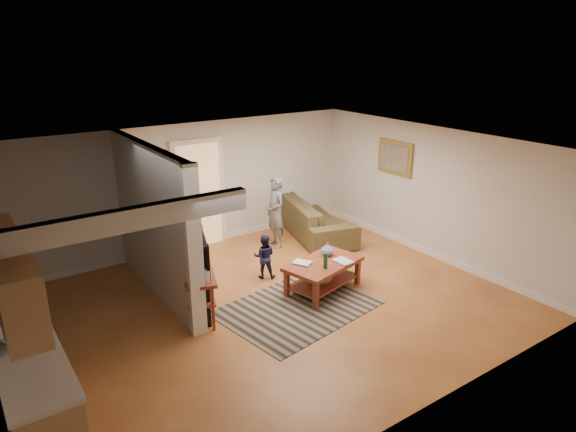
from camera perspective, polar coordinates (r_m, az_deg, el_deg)
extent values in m
plane|color=brown|center=(8.21, -2.42, -10.08)|extent=(7.50, 7.50, 0.00)
cube|color=silver|center=(10.23, -11.55, 3.08)|extent=(7.50, 0.04, 2.50)
cube|color=silver|center=(10.08, 15.83, 2.50)|extent=(0.04, 6.00, 2.50)
cube|color=white|center=(7.33, -2.69, 7.26)|extent=(7.50, 6.00, 0.04)
cube|color=silver|center=(8.44, -14.78, -0.60)|extent=(0.15, 3.10, 2.50)
cube|color=white|center=(7.08, -10.37, -4.08)|extent=(0.22, 0.10, 2.50)
cube|color=white|center=(10.58, -11.06, -3.16)|extent=(7.50, 0.04, 0.12)
cube|color=white|center=(10.44, 15.14, -3.80)|extent=(0.04, 6.00, 0.12)
cube|color=#D8B272|center=(10.34, -9.82, 2.22)|extent=(0.90, 0.06, 2.10)
cube|color=tan|center=(6.38, -26.36, -16.96)|extent=(0.60, 2.20, 0.90)
cube|color=beige|center=(6.13, -27.01, -13.36)|extent=(0.64, 2.24, 0.05)
cube|color=tan|center=(5.74, -28.52, -5.89)|extent=(0.35, 2.00, 0.70)
imported|color=silver|center=(6.38, -27.47, -11.87)|extent=(0.54, 0.54, 0.19)
cube|color=#332416|center=(7.70, -12.87, 2.38)|extent=(0.03, 0.40, 0.34)
cube|color=#332416|center=(8.15, -14.20, 3.19)|extent=(0.03, 0.40, 0.34)
cube|color=#332416|center=(8.61, -15.40, 3.92)|extent=(0.03, 0.40, 0.34)
cube|color=olive|center=(10.57, 11.79, 6.37)|extent=(0.04, 0.90, 0.68)
cube|color=black|center=(8.19, 1.09, -10.12)|extent=(2.57, 2.05, 0.01)
imported|color=#484424|center=(11.21, 2.81, -1.87)|extent=(1.67, 2.75, 0.75)
cube|color=maroon|center=(8.54, 3.95, -5.32)|extent=(1.45, 1.05, 0.07)
cube|color=silver|center=(8.54, 3.95, -5.29)|extent=(0.90, 0.64, 0.02)
cube|color=maroon|center=(8.68, 3.91, -7.21)|extent=(1.31, 0.92, 0.03)
cube|color=maroon|center=(8.07, 3.11, -8.72)|extent=(0.09, 0.09, 0.48)
cube|color=maroon|center=(8.91, 7.75, -6.08)|extent=(0.09, 0.09, 0.48)
cube|color=maroon|center=(8.42, -0.15, -7.46)|extent=(0.09, 0.09, 0.48)
cube|color=maroon|center=(9.23, 4.62, -5.05)|extent=(0.09, 0.09, 0.48)
imported|color=#283395|center=(8.80, 4.37, -4.35)|extent=(0.26, 0.26, 0.23)
cylinder|color=#155F26|center=(8.27, 4.18, -4.95)|extent=(0.07, 0.07, 0.26)
imported|color=#998C4C|center=(8.37, 1.30, -5.57)|extent=(0.33, 0.36, 0.03)
imported|color=#66594C|center=(8.49, 5.57, -5.28)|extent=(0.25, 0.33, 0.02)
cube|color=maroon|center=(7.81, -10.01, -6.05)|extent=(0.82, 1.27, 0.05)
cube|color=maroon|center=(7.95, -9.88, -8.18)|extent=(0.74, 1.16, 0.03)
cylinder|color=maroon|center=(7.50, -10.62, -10.25)|extent=(0.05, 0.05, 0.73)
cylinder|color=maroon|center=(8.42, -11.22, -6.89)|extent=(0.05, 0.05, 0.73)
cylinder|color=maroon|center=(7.52, -8.34, -10.02)|extent=(0.05, 0.05, 0.73)
cylinder|color=maroon|center=(8.43, -9.20, -6.71)|extent=(0.05, 0.05, 0.73)
imported|color=black|center=(7.80, -9.88, -5.87)|extent=(0.44, 0.94, 0.55)
cylinder|color=white|center=(7.36, -8.96, -6.61)|extent=(0.10, 0.10, 0.18)
cube|color=black|center=(7.59, -9.00, -8.96)|extent=(0.12, 0.12, 0.92)
cube|color=black|center=(9.07, -13.88, -4.64)|extent=(0.11, 0.11, 0.87)
cylinder|color=olive|center=(8.73, 3.53, -7.22)|extent=(0.42, 0.42, 0.27)
sphere|color=red|center=(8.73, 3.68, -6.24)|extent=(0.13, 0.13, 0.13)
sphere|color=gold|center=(8.64, 3.14, -6.36)|extent=(0.13, 0.13, 0.13)
sphere|color=green|center=(8.62, 3.77, -6.32)|extent=(0.13, 0.13, 0.13)
imported|color=slate|center=(10.50, -1.36, -3.32)|extent=(0.40, 0.56, 1.46)
imported|color=#1E1E3E|center=(9.17, -2.62, -6.80)|extent=(0.49, 0.47, 0.80)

